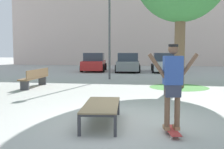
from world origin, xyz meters
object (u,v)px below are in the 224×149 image
skater (173,81)px  light_post (109,13)px  park_bench (35,77)px  car_silver (164,63)px  car_grey (128,63)px  skateboard (172,131)px  skate_box (102,106)px  car_red (94,63)px

skater → light_post: bearing=106.1°
park_bench → light_post: 5.93m
skater → car_silver: 16.78m
skater → car_grey: skater is taller
park_bench → skateboard: bearing=-47.7°
light_post → park_bench: bearing=-124.7°
skate_box → skateboard: (1.53, -0.56, -0.34)m
skateboard → light_post: 11.42m
car_silver → car_red: bearing=179.9°
skate_box → car_grey: 16.06m
skate_box → skater: 1.75m
car_grey → car_silver: (2.84, 0.19, 0.00)m
light_post → skate_box: bearing=-81.5°
skateboard → car_silver: (0.30, 16.77, 0.61)m
skateboard → car_silver: 16.79m
car_silver → skater: bearing=-91.0°
car_red → park_bench: (-0.39, -10.42, -0.24)m
light_post → skater: bearing=-73.9°
skate_box → car_grey: car_grey is taller
skater → light_post: 11.14m
car_red → park_bench: bearing=-92.2°
skateboard → car_red: bearing=107.8°
skateboard → skater: (-0.00, 0.00, 0.99)m
car_red → car_silver: 5.68m
skate_box → skater: bearing=-20.0°
skater → light_post: size_ratio=0.29×
skateboard → park_bench: size_ratio=0.34×
park_bench → skater: bearing=-47.7°
car_red → car_grey: bearing=-4.0°
skate_box → skater: (1.53, -0.56, 0.66)m
skater → light_post: (-3.00, 10.36, 2.75)m
car_grey → car_silver: 2.85m
skate_box → skateboard: skate_box is taller
skateboard → skate_box: bearing=159.9°
car_grey → light_post: 6.98m
skate_box → park_bench: park_bench is taller
skateboard → skater: skater is taller
car_grey → light_post: (-0.46, -6.22, 3.13)m
car_grey → car_silver: bearing=3.8°
skateboard → park_bench: 8.60m
car_grey → skateboard: bearing=-81.3°
skateboard → car_silver: size_ratio=0.19×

